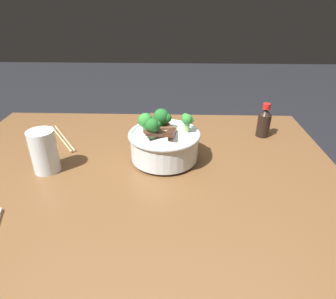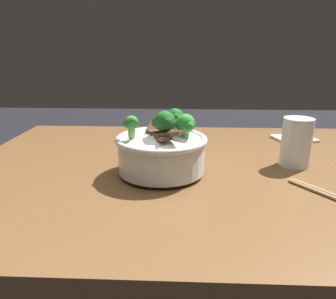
{
  "view_description": "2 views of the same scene",
  "coord_description": "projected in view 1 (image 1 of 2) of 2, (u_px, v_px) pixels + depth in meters",
  "views": [
    {
      "loc": [
        0.11,
        -0.69,
        1.21
      ],
      "look_at": [
        0.08,
        0.07,
        0.8
      ],
      "focal_mm": 31.47,
      "sensor_mm": 36.0,
      "label": 1
    },
    {
      "loc": [
        0.03,
        0.74,
        1.05
      ],
      "look_at": [
        0.06,
        0.08,
        0.84
      ],
      "focal_mm": 34.84,
      "sensor_mm": 36.0,
      "label": 2
    }
  ],
  "objects": [
    {
      "name": "drinking_glass",
      "position": [
        45.0,
        154.0,
        0.79
      ],
      "size": [
        0.07,
        0.07,
        0.12
      ],
      "color": "white",
      "rests_on": "dining_table"
    },
    {
      "name": "soy_sauce_bottle",
      "position": [
        264.0,
        122.0,
        0.98
      ],
      "size": [
        0.04,
        0.04,
        0.11
      ],
      "color": "black",
      "rests_on": "dining_table"
    },
    {
      "name": "chopsticks_pair",
      "position": [
        63.0,
        138.0,
        0.98
      ],
      "size": [
        0.15,
        0.19,
        0.01
      ],
      "color": "tan",
      "rests_on": "dining_table"
    },
    {
      "name": "dining_table",
      "position": [
        140.0,
        210.0,
        0.89
      ],
      "size": [
        1.12,
        0.81,
        0.78
      ],
      "color": "brown",
      "rests_on": "ground"
    },
    {
      "name": "rice_bowl",
      "position": [
        164.0,
        141.0,
        0.83
      ],
      "size": [
        0.2,
        0.2,
        0.15
      ],
      "color": "silver",
      "rests_on": "dining_table"
    }
  ]
}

